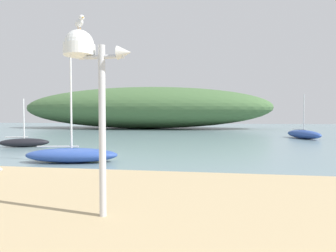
% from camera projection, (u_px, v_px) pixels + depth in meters
% --- Properties ---
extents(ground_plane, '(120.00, 120.00, 0.00)m').
position_uv_depth(ground_plane, '(67.00, 157.00, 12.88)').
color(ground_plane, gray).
extents(distant_hill, '(40.45, 14.18, 6.62)m').
position_uv_depth(distant_hill, '(143.00, 108.00, 43.53)').
color(distant_hill, '#476B3D').
rests_on(distant_hill, ground).
extents(mast_structure, '(1.21, 0.55, 3.28)m').
position_uv_depth(mast_structure, '(86.00, 62.00, 4.70)').
color(mast_structure, silver).
rests_on(mast_structure, beach_sand).
extents(seagull_on_radar, '(0.29, 0.25, 0.23)m').
position_uv_depth(seagull_on_radar, '(79.00, 22.00, 4.68)').
color(seagull_on_radar, orange).
rests_on(seagull_on_radar, mast_structure).
extents(sailboat_off_point, '(3.10, 1.87, 3.08)m').
position_uv_depth(sailboat_off_point, '(24.00, 142.00, 17.16)').
color(sailboat_off_point, black).
rests_on(sailboat_off_point, ground).
extents(sailboat_far_right, '(2.53, 4.38, 3.90)m').
position_uv_depth(sailboat_far_right, '(303.00, 134.00, 23.55)').
color(sailboat_far_right, '#2D4C9E').
rests_on(sailboat_far_right, ground).
extents(sailboat_east_reach, '(4.06, 1.88, 4.92)m').
position_uv_depth(sailboat_east_reach, '(72.00, 155.00, 11.43)').
color(sailboat_east_reach, '#2D4C9E').
rests_on(sailboat_east_reach, ground).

